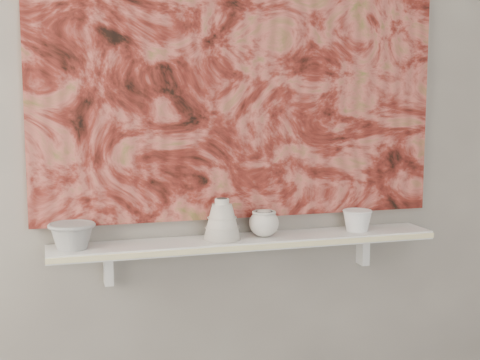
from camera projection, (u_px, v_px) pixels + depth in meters
name	position (u px, v px, depth m)	size (l,w,h in m)	color
wall_back	(240.00, 119.00, 2.43)	(3.60, 3.60, 0.00)	slate
shelf	(248.00, 242.00, 2.39)	(1.40, 0.18, 0.03)	silver
shelf_stripe	(256.00, 247.00, 2.31)	(1.40, 0.01, 0.02)	beige
bracket_left	(108.00, 268.00, 2.33)	(0.03, 0.06, 0.12)	silver
bracket_right	(363.00, 249.00, 2.60)	(0.03, 0.06, 0.12)	silver
painting	(242.00, 66.00, 2.39)	(1.50, 0.03, 1.10)	maroon
house_motif	(355.00, 149.00, 2.55)	(0.09, 0.00, 0.08)	black
bowl_grey	(72.00, 235.00, 2.21)	(0.16, 0.16, 0.09)	gray
cup_cream	(264.00, 223.00, 2.40)	(0.11, 0.11, 0.10)	beige
bell_vessel	(222.00, 219.00, 2.36)	(0.13, 0.13, 0.15)	beige
bowl_white	(357.00, 220.00, 2.51)	(0.11, 0.11, 0.08)	white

